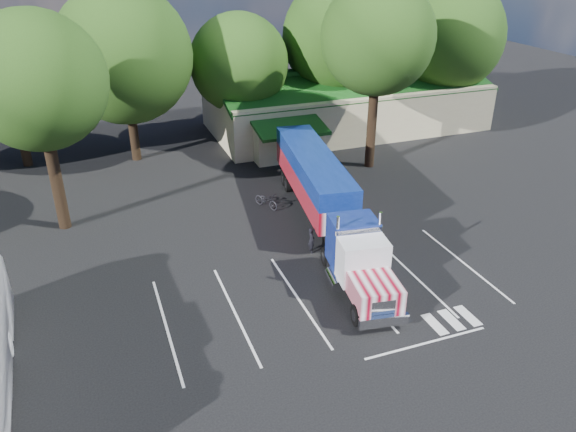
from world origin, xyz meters
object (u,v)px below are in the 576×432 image
object	(u,v)px
semi_truck	(324,193)
silver_sedan	(266,145)
bicycle	(266,200)
woman	(311,240)

from	to	relation	value
semi_truck	silver_sedan	xyz separation A→B (m)	(0.88, 13.50, -1.55)
semi_truck	silver_sedan	world-z (taller)	semi_truck
bicycle	silver_sedan	bearing A→B (deg)	44.86
semi_truck	woman	distance (m)	3.43
semi_truck	bicycle	xyz separation A→B (m)	(-2.32, 3.81, -1.73)
woman	bicycle	bearing A→B (deg)	4.76
woman	silver_sedan	xyz separation A→B (m)	(2.68, 16.01, -0.06)
woman	silver_sedan	distance (m)	16.24
woman	silver_sedan	world-z (taller)	woman
woman	bicycle	world-z (taller)	woman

